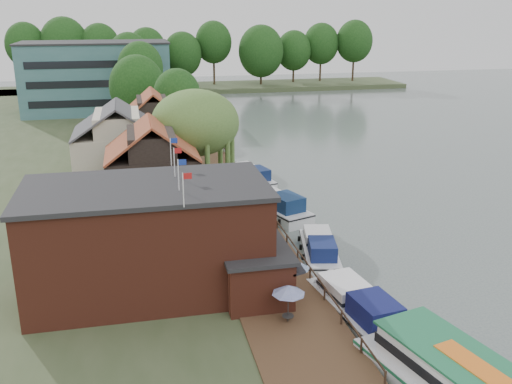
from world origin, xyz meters
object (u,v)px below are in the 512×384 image
cottage_a (152,168)px  cottage_b (119,145)px  willow (196,143)px  umbrella_0 (288,303)px  umbrella_4 (249,225)px  cruiser_0 (358,304)px  umbrella_3 (266,244)px  cruiser_3 (250,174)px  cottage_c (153,126)px  hotel_block (97,77)px  umbrella_1 (294,277)px  cruiser_2 (275,202)px  umbrella_5 (249,215)px  umbrella_2 (263,255)px  cruiser_1 (320,246)px  pub (179,236)px

cottage_a → cottage_b: (-3.00, 10.00, 0.00)m
willow → umbrella_0: size_ratio=4.39×
umbrella_4 → cruiser_0: (4.38, -12.16, -1.04)m
umbrella_4 → umbrella_3: bearing=-84.2°
umbrella_3 → cruiser_3: umbrella_3 is taller
cottage_c → umbrella_3: (6.51, -31.11, -2.96)m
hotel_block → cruiser_0: size_ratio=2.48×
cottage_c → umbrella_1: (7.02, -36.82, -2.96)m
hotel_block → willow: (11.50, -51.00, -0.94)m
cruiser_2 → umbrella_1: bearing=-119.8°
cottage_c → cruiser_0: (10.47, -39.18, -4.00)m
cottage_a → willow: willow is taller
cottage_b → umbrella_4: (10.10, -18.02, -2.96)m
willow → umbrella_0: (2.23, -26.01, -3.93)m
willow → cruiser_3: (6.54, 5.19, -5.10)m
cottage_b → willow: willow is taller
umbrella_5 → hotel_block: bearing=103.3°
umbrella_0 → umbrella_3: 8.94m
umbrella_0 → umbrella_2: 6.98m
cottage_a → cruiser_3: size_ratio=0.93×
cottage_a → cottage_b: bearing=106.7°
umbrella_4 → cruiser_2: size_ratio=0.23×
umbrella_2 → cruiser_3: umbrella_2 is taller
cottage_a → umbrella_4: cottage_a is taller
willow → umbrella_0: 26.40m
cottage_c → willow: 14.46m
umbrella_0 → cruiser_1: size_ratio=0.26×
umbrella_0 → cottage_a: bearing=107.8°
hotel_block → umbrella_3: 69.81m
pub → cruiser_0: (10.47, -5.18, -3.40)m
cruiser_1 → cottage_b: bearing=138.2°
cruiser_1 → willow: bearing=128.0°
umbrella_0 → cruiser_0: 4.93m
cottage_a → umbrella_4: (7.10, -8.02, -2.96)m
willow → cruiser_0: (6.97, -25.18, -4.97)m
cruiser_3 → cottage_a: bearing=-151.9°
umbrella_5 → cruiser_2: 6.72m
hotel_block → umbrella_0: size_ratio=10.69×
cottage_b → umbrella_1: size_ratio=4.04×
umbrella_3 → cottage_c: bearing=101.8°
pub → hotel_block: hotel_block is taller
cottage_c → cruiser_3: (10.04, -8.81, -4.14)m
umbrella_3 → cottage_a: bearing=121.8°
pub → umbrella_1: 7.92m
cottage_a → umbrella_0: cottage_a is taller
umbrella_1 → cruiser_3: (3.02, 28.01, -1.18)m
cottage_c → cruiser_2: cottage_c is taller
cottage_a → umbrella_1: bearing=-65.8°
willow → cruiser_2: bearing=-37.7°
cottage_b → cruiser_0: bearing=-64.4°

